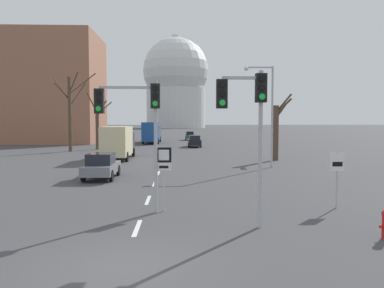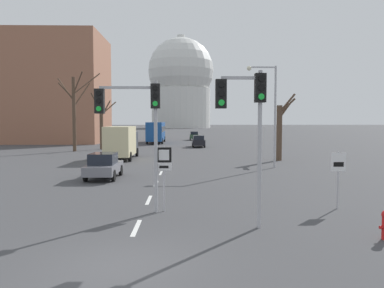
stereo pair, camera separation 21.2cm
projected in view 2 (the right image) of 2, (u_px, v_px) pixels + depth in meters
The scene contains 25 objects.
ground_plane at pixel (119, 267), 9.25m from camera, with size 800.00×800.00×0.00m, color #424244.
lane_stripe_0 at pixel (136, 228), 12.69m from camera, with size 0.16×2.00×0.01m, color silver.
lane_stripe_1 at pixel (149, 200), 17.18m from camera, with size 0.16×2.00×0.01m, color silver.
lane_stripe_2 at pixel (156, 184), 21.68m from camera, with size 0.16×2.00×0.01m, color silver.
lane_stripe_3 at pixel (161, 173), 26.17m from camera, with size 0.16×2.00×0.01m, color silver.
lane_stripe_4 at pixel (164, 165), 30.66m from camera, with size 0.16×2.00×0.01m, color silver.
lane_stripe_5 at pixel (167, 160), 35.15m from camera, with size 0.16×2.00×0.01m, color silver.
lane_stripe_6 at pixel (169, 156), 39.64m from camera, with size 0.16×2.00×0.01m, color silver.
lane_stripe_7 at pixel (170, 152), 44.13m from camera, with size 0.16×2.00×0.01m, color silver.
traffic_signal_centre_tall at pixel (136, 113), 14.60m from camera, with size 2.54×0.34×5.18m.
traffic_signal_near_right at pixel (247, 109), 12.44m from camera, with size 1.67×0.34×5.30m.
route_sign_post at pixel (164, 167), 14.90m from camera, with size 0.60×0.08×2.63m.
speed_limit_sign at pixel (338, 170), 15.40m from camera, with size 0.60×0.08×2.37m.
street_lamp_right at pixel (270, 105), 28.93m from camera, with size 2.32×0.36×7.88m.
sedan_near_left at pixel (194, 136), 72.59m from camera, with size 1.73×4.10×1.68m.
sedan_near_right at pixel (158, 135), 76.83m from camera, with size 1.88×4.25×1.67m.
sedan_mid_centre at pixel (198, 141), 52.91m from camera, with size 1.80×4.49×1.66m.
sedan_far_left at pixel (104, 165), 23.66m from camera, with size 1.86×4.17×1.62m.
city_bus at pixel (156, 131), 62.94m from camera, with size 2.66×10.80×3.48m.
delivery_truck at pixel (122, 141), 35.80m from camera, with size 2.44×7.20×3.14m.
bare_tree_left_near at pixel (102, 121), 48.27m from camera, with size 2.68×3.28×7.76m.
bare_tree_right_near at pixel (280, 130), 34.42m from camera, with size 1.69×1.47×6.18m.
bare_tree_left_far at pixel (75, 109), 45.04m from camera, with size 5.34×4.53×9.75m.
capitol_dome at pixel (181, 83), 208.35m from camera, with size 36.36×36.36×51.36m.
apartment_block_left at pixel (51, 89), 64.35m from camera, with size 18.00×14.00×18.25m, color #9E664C.
Camera 2 is at (1.62, -9.09, 3.60)m, focal length 35.00 mm.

